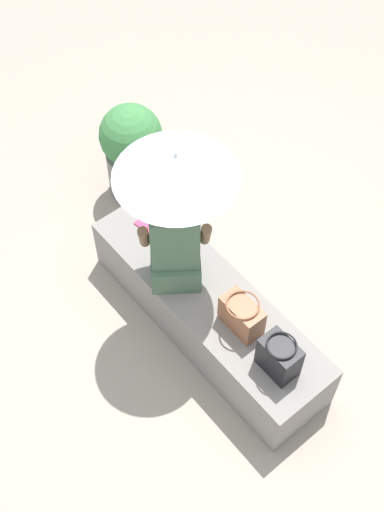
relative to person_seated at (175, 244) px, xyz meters
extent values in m
plane|color=#9E9384|center=(-0.24, -0.09, -0.85)|extent=(14.00, 14.00, 0.00)
cube|color=gray|center=(-0.24, -0.09, -0.62)|extent=(2.03, 0.56, 0.47)
cube|color=#47664C|center=(0.00, 0.00, -0.28)|extent=(0.43, 0.44, 0.22)
cube|color=#47664C|center=(0.00, 0.00, 0.07)|extent=(0.35, 0.38, 0.48)
sphere|color=brown|center=(0.00, 0.00, 0.41)|extent=(0.20, 0.20, 0.20)
cylinder|color=brown|center=(0.12, 0.16, 0.10)|extent=(0.20, 0.17, 0.32)
cylinder|color=brown|center=(-0.12, -0.16, 0.10)|extent=(0.20, 0.17, 0.32)
cylinder|color=#B7B7BC|center=(0.04, -0.06, 0.19)|extent=(0.02, 0.02, 1.15)
cone|color=silver|center=(0.04, -0.06, 0.67)|extent=(0.78, 0.78, 0.18)
sphere|color=#B7B7BC|center=(0.04, -0.06, 0.78)|extent=(0.03, 0.03, 0.03)
cube|color=black|center=(-0.96, -0.07, -0.25)|extent=(0.26, 0.17, 0.28)
torus|color=black|center=(-0.96, -0.07, -0.09)|extent=(0.19, 0.19, 0.01)
cube|color=brown|center=(-0.58, -0.09, -0.27)|extent=(0.30, 0.16, 0.24)
torus|color=brown|center=(-0.58, -0.09, -0.13)|extent=(0.22, 0.22, 0.01)
cube|color=#D83866|center=(0.45, -0.17, -0.38)|extent=(0.31, 0.24, 0.01)
cylinder|color=gray|center=(1.20, -0.50, -0.64)|extent=(0.44, 0.44, 0.43)
sphere|color=#3D7F42|center=(1.20, -0.50, -0.23)|extent=(0.51, 0.51, 0.51)
camera|label=1|loc=(-2.14, 1.61, 3.61)|focal=47.97mm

